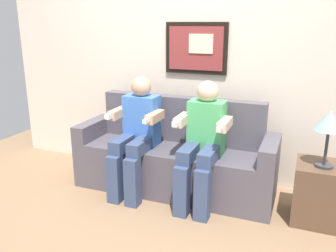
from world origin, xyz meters
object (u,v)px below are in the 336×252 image
at_px(couch, 175,159).
at_px(person_on_left, 136,132).
at_px(side_table_right, 319,193).
at_px(table_lamp, 330,123).
at_px(person_on_right, 203,140).

height_order(couch, person_on_left, person_on_left).
relative_size(side_table_right, table_lamp, 1.09).
height_order(person_on_right, side_table_right, person_on_right).
bearing_deg(person_on_left, couch, 27.37).
distance_m(person_on_left, side_table_right, 1.67).
xyz_separation_m(person_on_left, table_lamp, (1.64, 0.02, 0.25)).
distance_m(couch, person_on_right, 0.47).
bearing_deg(person_on_left, person_on_right, 0.00).
relative_size(couch, person_on_left, 1.73).
xyz_separation_m(person_on_right, table_lamp, (0.99, 0.02, 0.25)).
distance_m(couch, table_lamp, 1.43).
bearing_deg(table_lamp, person_on_left, -179.21).
xyz_separation_m(couch, person_on_right, (0.32, -0.17, 0.29)).
relative_size(person_on_left, person_on_right, 1.00).
distance_m(side_table_right, table_lamp, 0.61).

